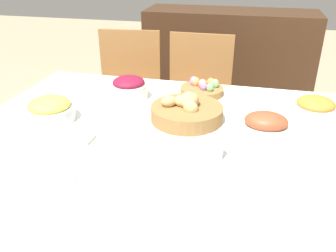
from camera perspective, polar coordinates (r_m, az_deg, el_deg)
name	(u,v)px	position (r m, az deg, el deg)	size (l,w,h in m)	color
dining_table	(166,195)	(1.68, -0.38, -11.05)	(1.60, 1.09, 0.73)	silver
chair_far_left	(127,93)	(2.46, -6.54, 5.27)	(0.46, 0.46, 0.90)	olive
chair_far_center	(197,99)	(2.35, 4.61, 4.31)	(0.42, 0.42, 0.90)	olive
sideboard	(227,70)	(3.02, 9.46, 8.81)	(1.32, 0.44, 0.96)	#3D2616
bread_basket	(187,111)	(1.51, 3.02, 2.45)	(0.31, 0.31, 0.12)	olive
egg_basket	(202,89)	(1.81, 5.53, 5.95)	(0.22, 0.22, 0.08)	olive
ham_platter	(266,122)	(1.51, 15.45, 0.57)	(0.27, 0.19, 0.07)	silver
beet_salad_bowl	(129,88)	(1.75, -6.29, 6.13)	(0.18, 0.18, 0.11)	silver
pineapple_bowl	(50,110)	(1.59, -18.41, 2.51)	(0.21, 0.21, 0.10)	silver
carrot_bowl	(315,107)	(1.68, 22.53, 2.81)	(0.19, 0.19, 0.09)	silver
dinner_plate	(129,175)	(1.17, -6.27, -7.78)	(0.26, 0.26, 0.01)	silver
fork	(85,169)	(1.22, -13.11, -6.78)	(0.02, 0.18, 0.00)	#B7B7BC
knife	(175,182)	(1.13, 1.16, -8.94)	(0.02, 0.18, 0.00)	#B7B7BC
spoon	(185,183)	(1.13, 2.67, -9.13)	(0.02, 0.18, 0.00)	#B7B7BC
drinking_cup	(213,148)	(1.24, 7.28, -3.56)	(0.07, 0.07, 0.08)	silver
butter_dish	(76,136)	(1.41, -14.53, -1.57)	(0.12, 0.08, 0.03)	silver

